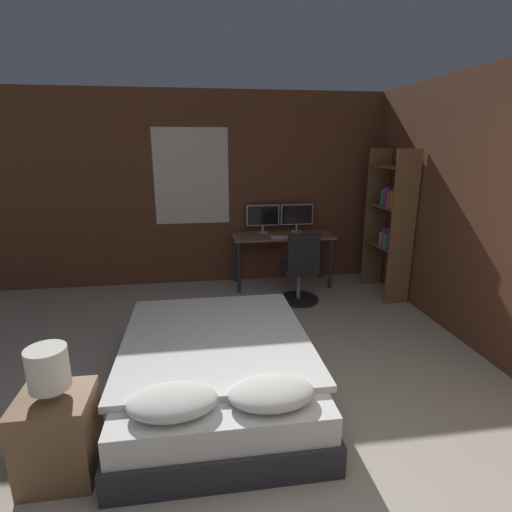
% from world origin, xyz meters
% --- Properties ---
extents(wall_back, '(12.00, 0.08, 2.70)m').
position_xyz_m(wall_back, '(-0.01, 4.17, 1.35)').
color(wall_back, brown).
rests_on(wall_back, ground_plane).
extents(wall_side_right, '(0.06, 12.00, 2.70)m').
position_xyz_m(wall_side_right, '(1.99, 1.50, 1.35)').
color(wall_side_right, brown).
rests_on(wall_side_right, ground_plane).
extents(bed, '(1.49, 2.00, 0.55)m').
position_xyz_m(bed, '(-0.61, 1.28, 0.24)').
color(bed, '#2D2D33').
rests_on(bed, ground_plane).
extents(nightstand, '(0.43, 0.41, 0.55)m').
position_xyz_m(nightstand, '(-1.60, 0.61, 0.27)').
color(nightstand, brown).
rests_on(nightstand, ground_plane).
extents(bedside_lamp, '(0.23, 0.23, 0.31)m').
position_xyz_m(bedside_lamp, '(-1.60, 0.61, 0.74)').
color(bedside_lamp, gray).
rests_on(bedside_lamp, nightstand).
extents(desk, '(1.40, 0.58, 0.75)m').
position_xyz_m(desk, '(0.47, 3.82, 0.65)').
color(desk, '#846042').
rests_on(desk, ground_plane).
extents(monitor_left, '(0.47, 0.16, 0.40)m').
position_xyz_m(monitor_left, '(0.22, 4.00, 0.98)').
color(monitor_left, '#B7B7BC').
rests_on(monitor_left, desk).
extents(monitor_right, '(0.47, 0.16, 0.40)m').
position_xyz_m(monitor_right, '(0.72, 4.00, 0.98)').
color(monitor_right, '#B7B7BC').
rests_on(monitor_right, desk).
extents(keyboard, '(0.41, 0.13, 0.02)m').
position_xyz_m(keyboard, '(0.47, 3.63, 0.76)').
color(keyboard, '#B7B7BC').
rests_on(keyboard, desk).
extents(computer_mouse, '(0.07, 0.05, 0.04)m').
position_xyz_m(computer_mouse, '(0.76, 3.63, 0.77)').
color(computer_mouse, '#B7B7BC').
rests_on(computer_mouse, desk).
extents(office_chair, '(0.52, 0.52, 0.93)m').
position_xyz_m(office_chair, '(0.55, 3.12, 0.37)').
color(office_chair, black).
rests_on(office_chair, ground_plane).
extents(bookshelf, '(0.32, 0.79, 1.93)m').
position_xyz_m(bookshelf, '(1.78, 3.22, 1.06)').
color(bookshelf, brown).
rests_on(bookshelf, ground_plane).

